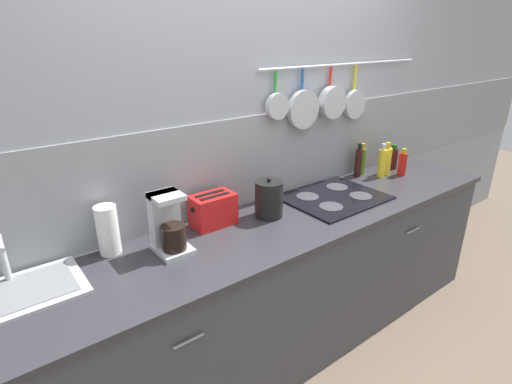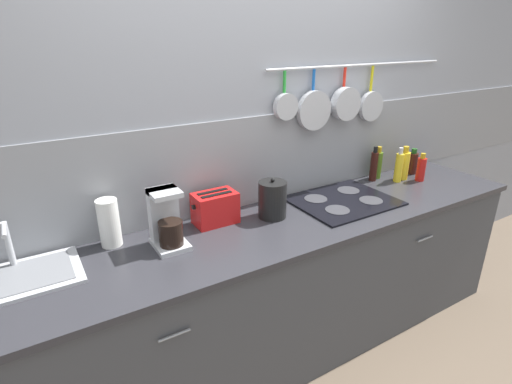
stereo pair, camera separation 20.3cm
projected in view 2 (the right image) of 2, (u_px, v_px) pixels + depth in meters
name	position (u px, v px, depth m)	size (l,w,h in m)	color
ground_plane	(285.00, 347.00, 2.55)	(12.00, 12.00, 0.00)	brown
wall_back	(256.00, 141.00, 2.37)	(7.20, 0.14, 2.60)	#999EA8
cabinet_base	(286.00, 291.00, 2.39)	(3.21, 0.62, 0.86)	#3F4247
countertop	(289.00, 225.00, 2.23)	(3.25, 0.64, 0.03)	#2D2D33
sink_basin	(15.00, 277.00, 1.69)	(0.52, 0.33, 0.23)	#B7BABF
paper_towel_roll	(109.00, 223.00, 1.94)	(0.10, 0.10, 0.24)	white
coffee_maker	(167.00, 222.00, 1.94)	(0.16, 0.19, 0.29)	#B7BABF
toaster	(215.00, 208.00, 2.18)	(0.25, 0.15, 0.18)	red
kettle	(272.00, 199.00, 2.25)	(0.16, 0.16, 0.23)	black
cooktop	(343.00, 201.00, 2.49)	(0.61, 0.50, 0.01)	black
bottle_sesame_oil	(374.00, 166.00, 2.80)	(0.05, 0.05, 0.25)	#33140F
bottle_dish_soap	(378.00, 164.00, 2.86)	(0.06, 0.06, 0.23)	#4C721E
bottle_hot_sauce	(399.00, 167.00, 2.79)	(0.05, 0.05, 0.25)	yellow
bottle_cooking_wine	(404.00, 165.00, 2.84)	(0.07, 0.07, 0.24)	yellow
bottle_vinegar	(421.00, 169.00, 2.81)	(0.06, 0.06, 0.20)	red
bottle_olive_oil	(413.00, 163.00, 2.96)	(0.07, 0.07, 0.19)	#33140F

